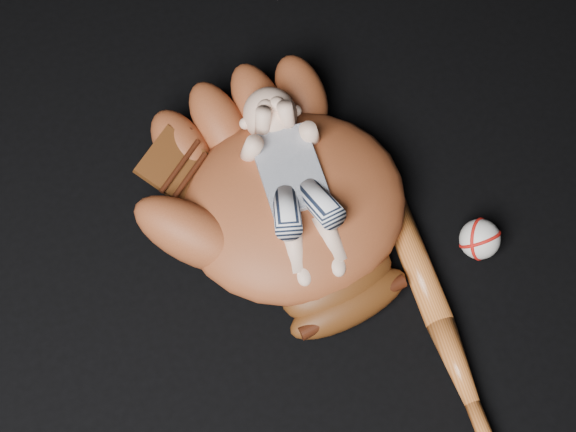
{
  "coord_description": "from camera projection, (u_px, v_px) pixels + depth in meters",
  "views": [
    {
      "loc": [
        -0.19,
        -0.4,
        1.24
      ],
      "look_at": [
        0.01,
        0.14,
        0.09
      ],
      "focal_mm": 50.0,
      "sensor_mm": 36.0,
      "label": 1
    }
  ],
  "objects": [
    {
      "name": "baseball_glove",
      "position": [
        294.0,
        199.0,
        1.31
      ],
      "size": [
        0.54,
        0.59,
        0.17
      ],
      "primitive_type": null,
      "rotation": [
        0.0,
        0.0,
        0.14
      ],
      "color": "maroon",
      "rests_on": "ground"
    },
    {
      "name": "baseball_bat",
      "position": [
        447.0,
        339.0,
        1.26
      ],
      "size": [
        0.08,
        0.5,
        0.05
      ],
      "primitive_type": null,
      "rotation": [
        0.0,
        0.0,
        -0.07
      ],
      "color": "#B15822",
      "rests_on": "ground"
    },
    {
      "name": "baseball",
      "position": [
        480.0,
        239.0,
        1.33
      ],
      "size": [
        0.09,
        0.09,
        0.07
      ],
      "primitive_type": "sphere",
      "rotation": [
        0.0,
        0.0,
        0.42
      ],
      "color": "silver",
      "rests_on": "ground"
    },
    {
      "name": "newborn_baby",
      "position": [
        295.0,
        184.0,
        1.27
      ],
      "size": [
        0.18,
        0.35,
        0.14
      ],
      "primitive_type": null,
      "rotation": [
        0.0,
        0.0,
        -0.07
      ],
      "color": "beige",
      "rests_on": "baseball_glove"
    }
  ]
}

